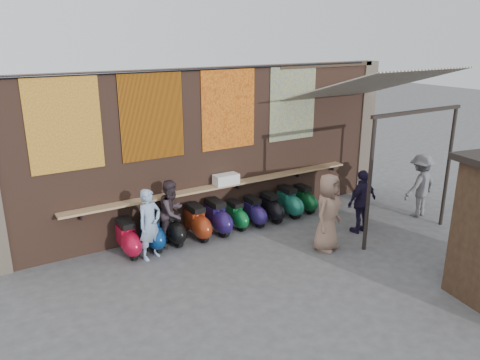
# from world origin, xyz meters

# --- Properties ---
(ground) EXTENTS (70.00, 70.00, 0.00)m
(ground) POSITION_xyz_m (0.00, 0.00, 0.00)
(ground) COLOR #474749
(ground) RESTS_ON ground
(brick_wall) EXTENTS (10.00, 0.40, 4.00)m
(brick_wall) POSITION_xyz_m (0.00, 2.70, 2.00)
(brick_wall) COLOR brown
(brick_wall) RESTS_ON ground
(pier_right) EXTENTS (0.50, 0.50, 4.00)m
(pier_right) POSITION_xyz_m (5.20, 2.70, 2.00)
(pier_right) COLOR #4C4238
(pier_right) RESTS_ON ground
(eating_counter) EXTENTS (8.00, 0.32, 0.05)m
(eating_counter) POSITION_xyz_m (0.00, 2.33, 1.10)
(eating_counter) COLOR #9E7A51
(eating_counter) RESTS_ON brick_wall
(shelf_box) EXTENTS (0.63, 0.32, 0.26)m
(shelf_box) POSITION_xyz_m (0.11, 2.30, 1.26)
(shelf_box) COLOR white
(shelf_box) RESTS_ON eating_counter
(tapestry_redgold) EXTENTS (1.50, 0.02, 2.00)m
(tapestry_redgold) POSITION_xyz_m (-3.60, 2.48, 3.00)
(tapestry_redgold) COLOR #992D16
(tapestry_redgold) RESTS_ON brick_wall
(tapestry_sun) EXTENTS (1.50, 0.02, 2.00)m
(tapestry_sun) POSITION_xyz_m (-1.70, 2.48, 3.00)
(tapestry_sun) COLOR #C3630B
(tapestry_sun) RESTS_ON brick_wall
(tapestry_orange) EXTENTS (1.50, 0.02, 2.00)m
(tapestry_orange) POSITION_xyz_m (0.30, 2.48, 3.00)
(tapestry_orange) COLOR orange
(tapestry_orange) RESTS_ON brick_wall
(tapestry_multi) EXTENTS (1.50, 0.02, 2.00)m
(tapestry_multi) POSITION_xyz_m (2.30, 2.48, 3.00)
(tapestry_multi) COLOR #284994
(tapestry_multi) RESTS_ON brick_wall
(hang_rail) EXTENTS (9.50, 0.06, 0.06)m
(hang_rail) POSITION_xyz_m (0.00, 2.47, 3.98)
(hang_rail) COLOR black
(hang_rail) RESTS_ON brick_wall
(scooter_stool_0) EXTENTS (0.38, 0.85, 0.81)m
(scooter_stool_0) POSITION_xyz_m (-2.63, 1.97, 0.41)
(scooter_stool_0) COLOR #AD0D2B
(scooter_stool_0) RESTS_ON ground
(scooter_stool_1) EXTENTS (0.39, 0.86, 0.82)m
(scooter_stool_1) POSITION_xyz_m (-2.05, 2.02, 0.41)
(scooter_stool_1) COLOR navy
(scooter_stool_1) RESTS_ON ground
(scooter_stool_2) EXTENTS (0.37, 0.82, 0.78)m
(scooter_stool_2) POSITION_xyz_m (-1.51, 2.04, 0.39)
(scooter_stool_2) COLOR black
(scooter_stool_2) RESTS_ON ground
(scooter_stool_3) EXTENTS (0.39, 0.88, 0.83)m
(scooter_stool_3) POSITION_xyz_m (-0.90, 1.98, 0.42)
(scooter_stool_3) COLOR maroon
(scooter_stool_3) RESTS_ON ground
(scooter_stool_4) EXTENTS (0.40, 0.89, 0.85)m
(scooter_stool_4) POSITION_xyz_m (-0.33, 1.98, 0.42)
(scooter_stool_4) COLOR #21154F
(scooter_stool_4) RESTS_ON ground
(scooter_stool_5) EXTENTS (0.33, 0.74, 0.70)m
(scooter_stool_5) POSITION_xyz_m (0.23, 2.02, 0.35)
(scooter_stool_5) COLOR #0D5E29
(scooter_stool_5) RESTS_ON ground
(scooter_stool_6) EXTENTS (0.34, 0.75, 0.72)m
(scooter_stool_6) POSITION_xyz_m (0.75, 1.97, 0.36)
(scooter_stool_6) COLOR navy
(scooter_stool_6) RESTS_ON ground
(scooter_stool_7) EXTENTS (0.35, 0.78, 0.74)m
(scooter_stool_7) POSITION_xyz_m (1.28, 1.96, 0.37)
(scooter_stool_7) COLOR black
(scooter_stool_7) RESTS_ON ground
(scooter_stool_8) EXTENTS (0.38, 0.84, 0.80)m
(scooter_stool_8) POSITION_xyz_m (1.89, 1.99, 0.40)
(scooter_stool_8) COLOR #1C705B
(scooter_stool_8) RESTS_ON ground
(scooter_stool_9) EXTENTS (0.35, 0.77, 0.73)m
(scooter_stool_9) POSITION_xyz_m (2.46, 2.03, 0.37)
(scooter_stool_9) COLOR #0F4E25
(scooter_stool_9) RESTS_ON ground
(diner_left) EXTENTS (0.68, 0.55, 1.60)m
(diner_left) POSITION_xyz_m (-2.23, 1.59, 0.80)
(diner_left) COLOR #86A0C3
(diner_left) RESTS_ON ground
(diner_right) EXTENTS (0.97, 0.93, 1.58)m
(diner_right) POSITION_xyz_m (-1.53, 2.00, 0.79)
(diner_right) COLOR #33282D
(diner_right) RESTS_ON ground
(shopper_navy) EXTENTS (0.97, 0.45, 1.61)m
(shopper_navy) POSITION_xyz_m (2.76, 0.18, 0.81)
(shopper_navy) COLOR black
(shopper_navy) RESTS_ON ground
(shopper_grey) EXTENTS (1.16, 0.72, 1.73)m
(shopper_grey) POSITION_xyz_m (4.90, 0.15, 0.86)
(shopper_grey) COLOR slate
(shopper_grey) RESTS_ON ground
(shopper_tan) EXTENTS (1.04, 0.87, 1.81)m
(shopper_tan) POSITION_xyz_m (1.36, -0.12, 0.91)
(shopper_tan) COLOR #8C6B59
(shopper_tan) RESTS_ON ground
(awning_canvas) EXTENTS (3.20, 3.28, 0.97)m
(awning_canvas) POSITION_xyz_m (3.50, 0.90, 3.55)
(awning_canvas) COLOR beige
(awning_canvas) RESTS_ON brick_wall
(awning_ledger) EXTENTS (3.30, 0.08, 0.12)m
(awning_ledger) POSITION_xyz_m (3.50, 2.49, 3.95)
(awning_ledger) COLOR #33261C
(awning_ledger) RESTS_ON brick_wall
(awning_header) EXTENTS (3.00, 0.08, 0.08)m
(awning_header) POSITION_xyz_m (3.50, -0.60, 3.08)
(awning_header) COLOR black
(awning_header) RESTS_ON awning_post_left
(awning_post_left) EXTENTS (0.09, 0.09, 3.10)m
(awning_post_left) POSITION_xyz_m (2.10, -0.60, 1.55)
(awning_post_left) COLOR black
(awning_post_left) RESTS_ON ground
(awning_post_right) EXTENTS (0.09, 0.09, 3.10)m
(awning_post_right) POSITION_xyz_m (4.90, -0.60, 1.55)
(awning_post_right) COLOR black
(awning_post_right) RESTS_ON ground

